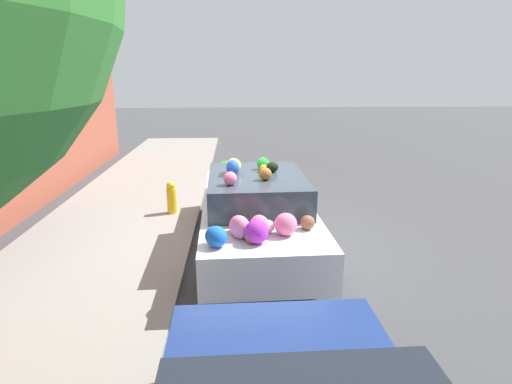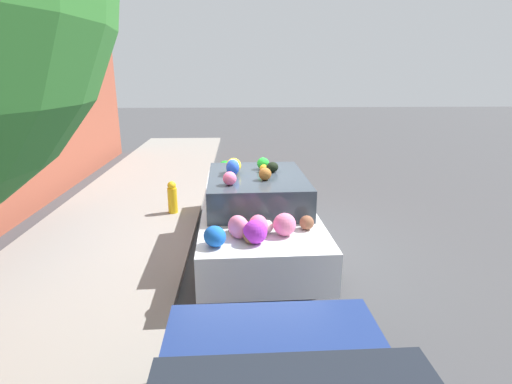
# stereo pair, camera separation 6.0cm
# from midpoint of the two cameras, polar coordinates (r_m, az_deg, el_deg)

# --- Properties ---
(ground_plane) EXTENTS (60.00, 60.00, 0.00)m
(ground_plane) POSITION_cam_midpoint_polar(r_m,az_deg,el_deg) (7.19, -0.72, -8.03)
(ground_plane) COLOR #424244
(sidewalk_curb) EXTENTS (24.00, 3.20, 0.10)m
(sidewalk_curb) POSITION_cam_midpoint_polar(r_m,az_deg,el_deg) (7.58, -21.77, -7.55)
(sidewalk_curb) COLOR gray
(sidewalk_curb) RESTS_ON ground
(fire_hydrant) EXTENTS (0.20, 0.20, 0.70)m
(fire_hydrant) POSITION_cam_midpoint_polar(r_m,az_deg,el_deg) (8.72, -12.17, -0.78)
(fire_hydrant) COLOR gold
(fire_hydrant) RESTS_ON sidewalk_curb
(art_car) EXTENTS (4.49, 1.93, 1.65)m
(art_car) POSITION_cam_midpoint_polar(r_m,az_deg,el_deg) (6.86, -0.25, -2.64)
(art_car) COLOR silver
(art_car) RESTS_ON ground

